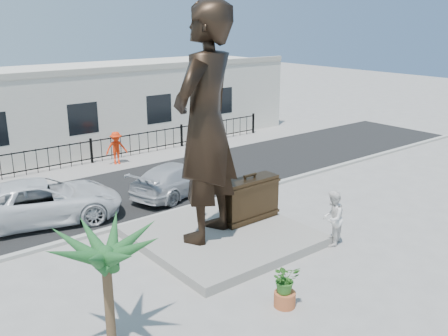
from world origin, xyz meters
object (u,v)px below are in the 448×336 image
(suitcase, at_px, (250,199))
(car_white, at_px, (42,201))
(statue, at_px, (205,125))
(tourist, at_px, (332,218))

(suitcase, height_order, car_white, suitcase)
(statue, bearing_deg, car_white, -80.13)
(suitcase, distance_m, tourist, 2.96)
(car_white, bearing_deg, tourist, -124.40)
(statue, xyz_separation_m, suitcase, (1.98, 0.14, -2.92))
(suitcase, bearing_deg, car_white, 137.00)
(statue, xyz_separation_m, car_white, (-3.54, 5.18, -3.19))
(suitcase, distance_m, car_white, 7.48)
(statue, height_order, tourist, statue)
(statue, bearing_deg, suitcase, 159.51)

